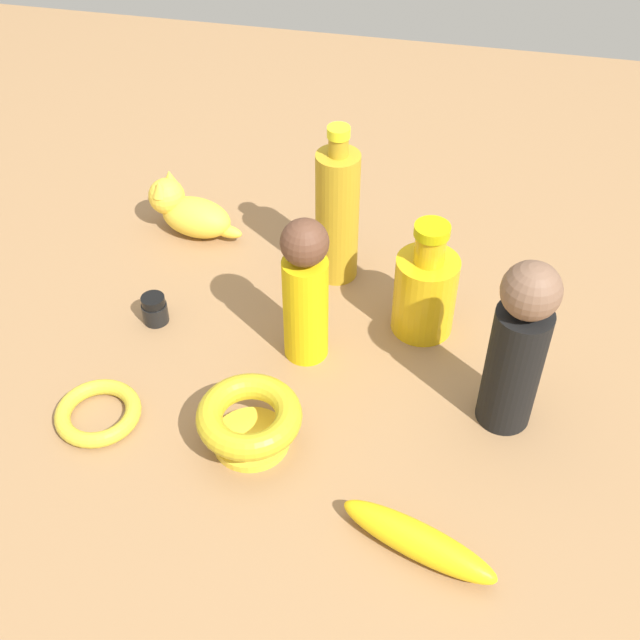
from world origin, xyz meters
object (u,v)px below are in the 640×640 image
person_figure_adult (305,291)px  bowl (249,420)px  bangle (98,413)px  person_figure_child (518,347)px  nail_polish_jar (155,309)px  banana (418,541)px  cat_figurine (188,211)px  bottle_tall (337,214)px  bottle_short (425,289)px

person_figure_adult → bowl: size_ratio=1.71×
bangle → person_figure_child: 0.51m
nail_polish_jar → person_figure_child: 0.49m
bangle → bowl: size_ratio=0.85×
banana → cat_figurine: 0.64m
bangle → bottle_tall: 0.42m
bottle_tall → bowl: size_ratio=1.95×
person_figure_adult → bottle_tall: 0.17m
bottle_short → bangle: bearing=-146.3°
person_figure_child → banana: bearing=-111.1°
bottle_tall → bowl: 0.34m
person_figure_adult → bottle_short: 0.17m
person_figure_child → banana: person_figure_child is taller
nail_polish_jar → bowl: bearing=-43.8°
bottle_tall → cat_figurine: bottle_tall is taller
bangle → nail_polish_jar: size_ratio=2.48×
bottle_tall → banana: bottle_tall is taller
person_figure_adult → bowl: bearing=-100.8°
person_figure_adult → banana: bearing=-56.1°
bottle_short → cat_figurine: 0.40m
bottle_tall → bowl: (-0.04, -0.33, -0.06)m
bangle → person_figure_child: size_ratio=0.44×
cat_figurine → bottle_short: bearing=-20.4°
nail_polish_jar → banana: (0.39, -0.28, -0.00)m
bottle_short → person_figure_adult: bearing=-151.0°
nail_polish_jar → bangle: bearing=-92.4°
bangle → bottle_tall: bottle_tall is taller
nail_polish_jar → bottle_short: 0.37m
bottle_short → person_figure_child: bearing=-50.1°
bottle_tall → person_figure_child: size_ratio=1.02×
nail_polish_jar → bottle_tall: size_ratio=0.18×
bowl → bottle_tall: bearing=83.3°
nail_polish_jar → bowl: 0.26m
bowl → nail_polish_jar: bearing=136.2°
person_figure_adult → person_figure_child: bearing=-12.8°
bowl → person_figure_adult: bearing=79.2°
person_figure_adult → nail_polish_jar: 0.23m
person_figure_adult → bangle: bearing=-143.5°
bottle_tall → bottle_short: (0.14, -0.09, -0.04)m
cat_figurine → bangle: bearing=-88.3°
nail_polish_jar → bowl: bowl is taller
person_figure_adult → person_figure_child: (0.26, -0.06, 0.01)m
person_figure_adult → cat_figurine: (-0.23, 0.22, -0.07)m
bangle → person_figure_child: person_figure_child is taller
bottle_tall → bottle_short: 0.17m
bangle → person_figure_child: (0.48, 0.11, 0.11)m
person_figure_adult → bottle_short: (0.14, 0.08, -0.04)m
bottle_tall → bottle_short: bearing=-33.0°
cat_figurine → bottle_tall: bearing=-12.2°
banana → bottle_short: 0.35m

